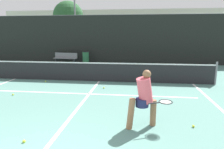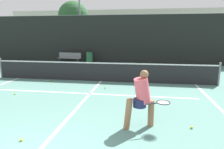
# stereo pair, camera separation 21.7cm
# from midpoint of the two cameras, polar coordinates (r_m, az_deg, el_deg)

# --- Properties ---
(court_service_line) EXTENTS (8.25, 0.10, 0.01)m
(court_service_line) POSITION_cam_midpoint_polar(r_m,az_deg,el_deg) (7.98, -5.57, -5.49)
(court_service_line) COLOR white
(court_service_line) RESTS_ON ground
(court_center_mark) EXTENTS (0.10, 6.59, 0.01)m
(court_center_mark) POSITION_cam_midpoint_polar(r_m,az_deg,el_deg) (6.95, -7.87, -8.15)
(court_center_mark) COLOR white
(court_center_mark) RESTS_ON ground
(court_sideline_right) EXTENTS (0.10, 7.59, 0.01)m
(court_sideline_right) POSITION_cam_midpoint_polar(r_m,az_deg,el_deg) (7.16, 29.78, -9.03)
(court_sideline_right) COLOR white
(court_sideline_right) RESTS_ON ground
(net) EXTENTS (11.09, 0.09, 1.07)m
(net) POSITION_cam_midpoint_polar(r_m,az_deg,el_deg) (9.92, -2.53, 0.96)
(net) COLOR slate
(net) RESTS_ON ground
(fence_back) EXTENTS (24.00, 0.06, 3.78)m
(fence_back) POSITION_cam_midpoint_polar(r_m,az_deg,el_deg) (15.87, 1.87, 9.94)
(fence_back) COLOR black
(fence_back) RESTS_ON ground
(player_practicing) EXTENTS (1.21, 0.47, 1.48)m
(player_practicing) POSITION_cam_midpoint_polar(r_m,az_deg,el_deg) (5.03, 9.68, -6.48)
(player_practicing) COLOR #8C6042
(player_practicing) RESTS_ON ground
(tennis_ball_scattered_0) EXTENTS (0.07, 0.07, 0.07)m
(tennis_ball_scattered_0) POSITION_cam_midpoint_polar(r_m,az_deg,el_deg) (8.68, -25.31, -4.96)
(tennis_ball_scattered_0) COLOR #D1E033
(tennis_ball_scattered_0) RESTS_ON ground
(tennis_ball_scattered_1) EXTENTS (0.07, 0.07, 0.07)m
(tennis_ball_scattered_1) POSITION_cam_midpoint_polar(r_m,az_deg,el_deg) (5.02, -23.33, -16.75)
(tennis_ball_scattered_1) COLOR #D1E033
(tennis_ball_scattered_1) RESTS_ON ground
(tennis_ball_scattered_3) EXTENTS (0.07, 0.07, 0.07)m
(tennis_ball_scattered_3) POSITION_cam_midpoint_polar(r_m,az_deg,el_deg) (5.59, 22.90, -13.75)
(tennis_ball_scattered_3) COLOR #D1E033
(tennis_ball_scattered_3) RESTS_ON ground
(tennis_ball_scattered_4) EXTENTS (0.07, 0.07, 0.07)m
(tennis_ball_scattered_4) POSITION_cam_midpoint_polar(r_m,az_deg,el_deg) (8.69, -1.28, -3.79)
(tennis_ball_scattered_4) COLOR #D1E033
(tennis_ball_scattered_4) RESTS_ON ground
(tennis_ball_scattered_6) EXTENTS (0.07, 0.07, 0.07)m
(tennis_ball_scattered_6) POSITION_cam_midpoint_polar(r_m,az_deg,el_deg) (10.39, -17.22, -1.76)
(tennis_ball_scattered_6) COLOR #D1E033
(tennis_ball_scattered_6) RESTS_ON ground
(courtside_bench) EXTENTS (1.93, 0.60, 0.86)m
(courtside_bench) POSITION_cam_midpoint_polar(r_m,az_deg,el_deg) (16.21, -11.67, 4.77)
(courtside_bench) COLOR slate
(courtside_bench) RESTS_ON ground
(trash_bin) EXTENTS (0.53, 0.53, 0.99)m
(trash_bin) POSITION_cam_midpoint_polar(r_m,az_deg,el_deg) (15.71, -6.06, 4.80)
(trash_bin) COLOR #28603D
(trash_bin) RESTS_ON ground
(parked_car) EXTENTS (1.73, 4.67, 1.30)m
(parked_car) POSITION_cam_midpoint_polar(r_m,az_deg,el_deg) (19.11, 6.25, 6.16)
(parked_car) COLOR maroon
(parked_car) RESTS_ON ground
(tree_west) EXTENTS (3.37, 3.37, 5.92)m
(tree_west) POSITION_cam_midpoint_polar(r_m,az_deg,el_deg) (23.85, -10.75, 15.93)
(tree_west) COLOR brown
(tree_west) RESTS_ON ground
(building_far) EXTENTS (36.00, 2.40, 5.71)m
(building_far) POSITION_cam_midpoint_polar(r_m,az_deg,el_deg) (30.55, 5.33, 12.52)
(building_far) COLOR beige
(building_far) RESTS_ON ground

